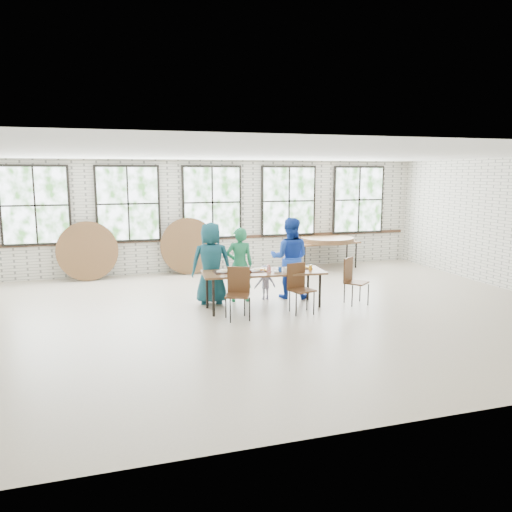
{
  "coord_description": "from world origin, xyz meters",
  "views": [
    {
      "loc": [
        -2.82,
        -8.8,
        2.65
      ],
      "look_at": [
        0.0,
        0.4,
        1.05
      ],
      "focal_mm": 35.0,
      "sensor_mm": 36.0,
      "label": 1
    }
  ],
  "objects_px": {
    "dining_table": "(264,274)",
    "storage_table": "(327,244)",
    "chair_near_left": "(238,289)",
    "chair_near_right": "(299,284)"
  },
  "relations": [
    {
      "from": "dining_table",
      "to": "chair_near_left",
      "type": "xyz_separation_m",
      "value": [
        -0.67,
        -0.54,
        -0.13
      ]
    },
    {
      "from": "dining_table",
      "to": "storage_table",
      "type": "distance_m",
      "value": 4.67
    },
    {
      "from": "dining_table",
      "to": "chair_near_right",
      "type": "xyz_separation_m",
      "value": [
        0.55,
        -0.49,
        -0.13
      ]
    },
    {
      "from": "chair_near_left",
      "to": "storage_table",
      "type": "relative_size",
      "value": 0.51
    },
    {
      "from": "chair_near_right",
      "to": "storage_table",
      "type": "xyz_separation_m",
      "value": [
        2.47,
        4.04,
        0.13
      ]
    },
    {
      "from": "chair_near_right",
      "to": "storage_table",
      "type": "bearing_deg",
      "value": 43.5
    },
    {
      "from": "dining_table",
      "to": "storage_table",
      "type": "height_order",
      "value": "same"
    },
    {
      "from": "dining_table",
      "to": "chair_near_right",
      "type": "distance_m",
      "value": 0.75
    },
    {
      "from": "chair_near_left",
      "to": "chair_near_right",
      "type": "bearing_deg",
      "value": 24.36
    },
    {
      "from": "chair_near_left",
      "to": "dining_table",
      "type": "bearing_deg",
      "value": 61.09
    }
  ]
}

